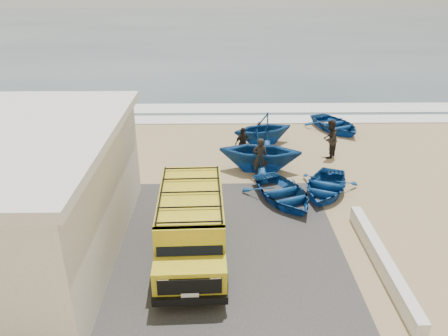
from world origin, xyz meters
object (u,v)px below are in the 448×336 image
object	(u,v)px
fisherman_front	(260,157)
van	(191,224)
parapet	(382,261)
boat_far_left	(263,129)
boat_far_right	(335,124)
fisherman_middle	(330,139)
boat_mid_left	(260,150)
fisherman_back	(242,143)
boat_near_right	(325,186)
boat_near_left	(283,193)

from	to	relation	value
fisherman_front	van	bearing A→B (deg)	67.72
parapet	boat_far_left	world-z (taller)	boat_far_left
boat_far_right	fisherman_middle	size ratio (longest dim) A/B	1.88
van	boat_mid_left	bearing A→B (deg)	64.95
van	parapet	bearing A→B (deg)	-9.68
van	fisherman_back	bearing A→B (deg)	73.70
van	boat_far_left	bearing A→B (deg)	69.93
boat_near_right	boat_near_left	bearing A→B (deg)	-136.80
boat_near_left	fisherman_back	bearing A→B (deg)	85.88
van	boat_mid_left	world-z (taller)	van
van	boat_mid_left	distance (m)	7.25
van	boat_far_right	xyz separation A→B (m)	(7.75, 12.15, -0.83)
fisherman_front	fisherman_middle	xyz separation A→B (m)	(3.67, 2.16, 0.05)
boat_near_left	fisherman_front	size ratio (longest dim) A/B	1.96
boat_far_left	fisherman_middle	xyz separation A→B (m)	(3.15, -1.91, 0.11)
parapet	boat_far_right	size ratio (longest dim) A/B	1.64
van	boat_far_right	size ratio (longest dim) A/B	1.46
boat_far_right	fisherman_middle	xyz separation A→B (m)	(-1.31, -3.95, 0.60)
fisherman_front	fisherman_back	size ratio (longest dim) A/B	1.17
boat_near_right	boat_mid_left	bearing A→B (deg)	161.10
parapet	fisherman_middle	distance (m)	9.05
van	boat_near_left	bearing A→B (deg)	44.01
van	fisherman_front	world-z (taller)	van
boat_far_right	fisherman_middle	world-z (taller)	fisherman_middle
boat_near_right	fisherman_middle	distance (m)	4.10
boat_near_right	fisherman_back	size ratio (longest dim) A/B	2.15
fisherman_back	boat_near_right	bearing A→B (deg)	-88.84
fisherman_front	parapet	bearing A→B (deg)	117.90
parapet	van	xyz separation A→B (m)	(-6.05, 0.81, 0.94)
boat_mid_left	fisherman_front	size ratio (longest dim) A/B	2.06
boat_near_left	fisherman_middle	size ratio (longest dim) A/B	1.86
boat_near_left	parapet	bearing A→B (deg)	-81.59
boat_far_left	fisherman_front	xyz separation A→B (m)	(-0.53, -4.07, 0.06)
fisherman_back	parapet	bearing A→B (deg)	-105.15
boat_near_right	boat_mid_left	xyz separation A→B (m)	(-2.55, 2.38, 0.65)
boat_near_right	fisherman_front	xyz separation A→B (m)	(-2.62, 1.76, 0.57)
boat_near_left	boat_near_right	size ratio (longest dim) A/B	1.07
boat_mid_left	fisherman_front	bearing A→B (deg)	-178.21
boat_far_left	boat_far_right	size ratio (longest dim) A/B	0.89
boat_near_right	boat_far_left	bearing A→B (deg)	133.88
boat_mid_left	fisherman_back	xyz separation A→B (m)	(-0.74, 1.56, -0.22)
boat_near_right	boat_far_left	size ratio (longest dim) A/B	1.04
boat_near_right	boat_mid_left	world-z (taller)	boat_mid_left
boat_near_left	fisherman_middle	bearing A→B (deg)	36.00
boat_near_left	van	bearing A→B (deg)	-155.25
boat_far_left	parapet	bearing A→B (deg)	-4.50
boat_near_left	fisherman_front	world-z (taller)	fisherman_front
boat_near_right	boat_far_right	distance (m)	8.21
fisherman_back	boat_near_left	bearing A→B (deg)	-111.62
parapet	boat_near_right	size ratio (longest dim) A/B	1.77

